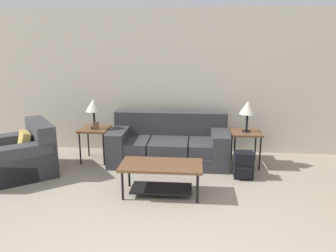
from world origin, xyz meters
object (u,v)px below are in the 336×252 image
Objects in this scene: armchair at (20,156)px; side_table_right at (246,135)px; couch at (169,145)px; table_lamp_right at (248,108)px; coffee_table at (161,172)px; side_table_left at (95,132)px; backpack at (243,165)px; table_lamp_left at (93,106)px.

armchair reaches higher than side_table_right.
armchair is (-2.28, -0.76, -0.01)m from couch.
table_lamp_right is at bearing 10.93° from armchair.
coffee_table is (2.27, -0.53, 0.04)m from armchair.
side_table_right is at bearing 0.00° from side_table_left.
armchair is at bearing -169.07° from side_table_right.
table_lamp_right is at bearing 79.77° from backpack.
coffee_table is 1.87× the size of side_table_left.
table_lamp_left is 2.63m from backpack.
couch reaches higher than armchair.
side_table_left is at bearing 180.00° from table_lamp_right.
armchair reaches higher than coffee_table.
side_table_right is at bearing -3.09° from couch.
table_lamp_left is at bearing 34.46° from armchair.
table_lamp_right is at bearing 0.00° from table_lamp_left.
side_table_left is 1.00× the size of side_table_right.
table_lamp_right is (1.28, 1.22, 0.65)m from coffee_table.
table_lamp_left is 1.26× the size of backpack.
coffee_table is at bearing -90.11° from couch.
table_lamp_right is (2.55, 0.00, 0.00)m from table_lamp_left.
backpack is (1.18, -0.61, -0.10)m from couch.
table_lamp_left reaches higher than armchair.
table_lamp_right reaches higher than backpack.
side_table_left is 0.45m from table_lamp_left.
armchair is at bearing -145.54° from side_table_left.
coffee_table is 1.36m from backpack.
side_table_right is at bearing 63.43° from table_lamp_right.
couch reaches higher than side_table_right.
backpack is at bearing -12.50° from side_table_left.
coffee_table is 2.70× the size of backpack.
backpack is (3.46, 0.14, -0.09)m from armchair.
table_lamp_left reaches higher than side_table_left.
table_lamp_left is (-1.27, 1.22, 0.65)m from coffee_table.
table_lamp_right reaches higher than armchair.
table_lamp_right reaches higher than side_table_left.
table_lamp_right reaches higher than coffee_table.
table_lamp_left is (0.00, -0.00, 0.45)m from side_table_left.
couch is 1.82× the size of coffee_table.
backpack is at bearing -12.50° from table_lamp_left.
table_lamp_left is at bearing 136.32° from coffee_table.
table_lamp_right is (1.28, -0.07, 0.68)m from couch.
table_lamp_right is (2.55, -0.00, 0.45)m from side_table_left.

